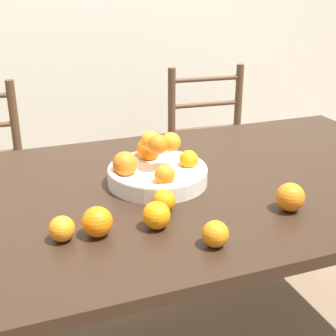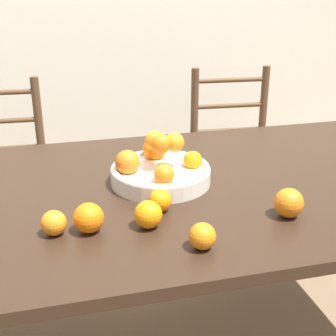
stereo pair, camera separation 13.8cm
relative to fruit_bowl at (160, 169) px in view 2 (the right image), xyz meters
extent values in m
cube|color=black|center=(0.09, -0.04, -0.06)|extent=(1.82, 1.01, 0.03)
cylinder|color=black|center=(0.92, 0.39, -0.44)|extent=(0.07, 0.07, 0.72)
cylinder|color=silver|center=(0.00, 0.00, -0.02)|extent=(0.32, 0.32, 0.05)
torus|color=silver|center=(0.00, 0.00, 0.00)|extent=(0.32, 0.32, 0.02)
sphere|color=orange|center=(0.11, -0.01, 0.02)|extent=(0.06, 0.06, 0.06)
sphere|color=orange|center=(0.01, 0.10, 0.03)|extent=(0.08, 0.08, 0.08)
sphere|color=orange|center=(-0.10, 0.00, 0.03)|extent=(0.08, 0.08, 0.08)
sphere|color=orange|center=(-0.01, -0.11, 0.02)|extent=(0.06, 0.06, 0.06)
sphere|color=orange|center=(0.05, -0.01, 0.09)|extent=(0.06, 0.06, 0.06)
sphere|color=orange|center=(-0.01, 0.03, 0.09)|extent=(0.06, 0.06, 0.06)
sphere|color=orange|center=(0.00, -0.01, 0.09)|extent=(0.06, 0.06, 0.06)
sphere|color=orange|center=(0.01, -0.41, -0.01)|extent=(0.07, 0.07, 0.07)
sphere|color=orange|center=(-0.05, -0.19, -0.01)|extent=(0.06, 0.06, 0.06)
sphere|color=orange|center=(-0.10, -0.28, -0.01)|extent=(0.07, 0.07, 0.07)
sphere|color=orange|center=(-0.25, -0.26, -0.01)|extent=(0.08, 0.08, 0.08)
sphere|color=orange|center=(-0.34, -0.25, -0.01)|extent=(0.07, 0.07, 0.07)
sphere|color=orange|center=(0.29, -0.31, -0.01)|extent=(0.08, 0.08, 0.08)
cylinder|color=#513823|center=(-0.40, 0.55, -0.58)|extent=(0.04, 0.04, 0.46)
cylinder|color=#513823|center=(-0.38, 0.91, -0.33)|extent=(0.04, 0.04, 0.94)
cylinder|color=#513823|center=(-0.57, 0.92, -0.20)|extent=(0.38, 0.05, 0.02)
cylinder|color=#513823|center=(0.38, 0.58, -0.58)|extent=(0.04, 0.04, 0.46)
cylinder|color=#513823|center=(0.76, 0.55, -0.58)|extent=(0.04, 0.04, 0.46)
cylinder|color=#513823|center=(0.41, 0.94, -0.33)|extent=(0.04, 0.04, 0.94)
cylinder|color=#513823|center=(0.79, 0.91, -0.33)|extent=(0.04, 0.04, 0.94)
cube|color=#513823|center=(0.59, 0.74, -0.33)|extent=(0.45, 0.43, 0.04)
cylinder|color=#513823|center=(0.60, 0.92, -0.20)|extent=(0.38, 0.05, 0.02)
cylinder|color=#513823|center=(0.60, 0.92, -0.07)|extent=(0.38, 0.05, 0.02)
cylinder|color=#513823|center=(0.60, 0.92, 0.07)|extent=(0.38, 0.05, 0.02)
camera|label=1|loc=(-0.45, -1.29, 0.56)|focal=50.00mm
camera|label=2|loc=(-0.31, -1.33, 0.56)|focal=50.00mm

